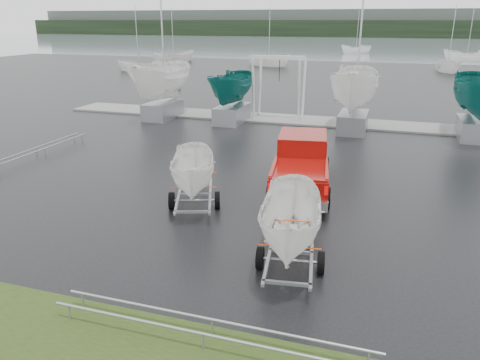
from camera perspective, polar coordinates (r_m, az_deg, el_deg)
ground_plane at (r=19.46m, az=-4.49°, el=0.02°), size 120.00×120.00×0.00m
lake at (r=117.35m, az=15.09°, el=15.30°), size 300.00×300.00×0.00m
dock at (r=31.43m, az=4.61°, el=7.46°), size 30.00×3.00×0.12m
treeline at (r=187.13m, az=16.64°, el=17.25°), size 300.00×8.00×6.00m
far_hill at (r=195.10m, az=16.79°, el=17.87°), size 300.00×6.00×10.00m
pickup_truck at (r=18.47m, az=7.50°, el=2.25°), size 2.91×6.20×1.98m
trailer_hitched at (r=11.82m, az=6.58°, el=0.54°), size 1.88×3.74×4.77m
trailer_parked at (r=16.01m, az=-5.78°, el=4.99°), size 2.37×3.78×4.51m
boat_hoist at (r=31.01m, az=4.80°, el=12.20°), size 3.30×2.18×4.12m
keelboat_0 at (r=31.60m, az=-9.75°, el=14.88°), size 2.63×3.20×10.80m
keelboat_1 at (r=29.94m, az=-0.99°, el=13.27°), size 2.12×3.20×6.74m
keelboat_2 at (r=28.12m, az=14.20°, el=14.27°), size 2.67×3.20×10.85m
mast_rack_0 at (r=24.87m, az=-23.18°, el=3.59°), size 0.56×6.50×0.06m
mast_rack_2 at (r=10.05m, az=-3.98°, el=-17.40°), size 7.00×0.56×0.06m
moored_boat_0 at (r=62.75m, az=-12.18°, el=12.83°), size 2.50×2.45×10.85m
moored_boat_1 at (r=68.55m, az=3.53°, el=13.70°), size 3.43×3.39×11.48m
moored_boat_2 at (r=65.99m, az=23.93°, el=11.95°), size 2.73×2.78×11.08m
moored_boat_4 at (r=77.07m, az=-8.08°, el=14.14°), size 3.57×3.56×11.32m
moored_boat_5 at (r=96.75m, az=13.94°, el=14.74°), size 3.62×3.61×11.37m
moored_boat_6 at (r=84.52m, az=25.85°, el=12.90°), size 3.17×3.11×11.65m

